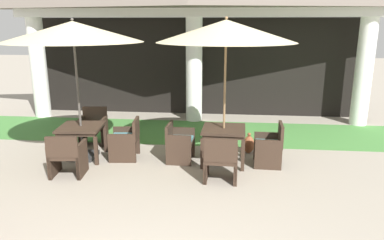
# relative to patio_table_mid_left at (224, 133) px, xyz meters

# --- Properties ---
(lawn_strip) EXTENTS (12.54, 2.26, 0.01)m
(lawn_strip) POSITION_rel_patio_table_mid_left_xyz_m (-0.95, 2.13, -0.64)
(lawn_strip) COLOR #47843D
(lawn_strip) RESTS_ON ground
(patio_table_mid_left) EXTENTS (0.90, 0.90, 0.75)m
(patio_table_mid_left) POSITION_rel_patio_table_mid_left_xyz_m (0.00, 0.00, 0.00)
(patio_table_mid_left) COLOR #38281E
(patio_table_mid_left) RESTS_ON ground
(patio_umbrella_mid_left) EXTENTS (2.72, 2.72, 2.96)m
(patio_umbrella_mid_left) POSITION_rel_patio_table_mid_left_xyz_m (-0.00, -0.00, 2.03)
(patio_umbrella_mid_left) COLOR #2D2D2D
(patio_umbrella_mid_left) RESTS_ON ground
(patio_chair_mid_left_west) EXTENTS (0.55, 0.65, 0.80)m
(patio_chair_mid_left_west) POSITION_rel_patio_table_mid_left_xyz_m (-0.94, 0.03, -0.25)
(patio_chair_mid_left_west) COLOR #38281E
(patio_chair_mid_left_west) RESTS_ON ground
(patio_chair_mid_left_east) EXTENTS (0.56, 0.61, 0.89)m
(patio_chair_mid_left_east) POSITION_rel_patio_table_mid_left_xyz_m (0.94, -0.03, -0.25)
(patio_chair_mid_left_east) COLOR #38281E
(patio_chair_mid_left_east) RESTS_ON ground
(patio_chair_mid_left_south) EXTENTS (0.63, 0.54, 0.88)m
(patio_chair_mid_left_south) POSITION_rel_patio_table_mid_left_xyz_m (-0.03, -0.94, -0.23)
(patio_chair_mid_left_south) COLOR #38281E
(patio_chair_mid_left_south) RESTS_ON ground
(patio_table_mid_right) EXTENTS (0.96, 0.96, 0.72)m
(patio_table_mid_right) POSITION_rel_patio_table_mid_left_xyz_m (-3.04, -0.04, -0.03)
(patio_table_mid_right) COLOR #38281E
(patio_table_mid_right) RESTS_ON ground
(patio_umbrella_mid_right) EXTENTS (2.81, 2.81, 2.94)m
(patio_umbrella_mid_right) POSITION_rel_patio_table_mid_left_xyz_m (-3.04, -0.04, 2.00)
(patio_umbrella_mid_right) COLOR #2D2D2D
(patio_umbrella_mid_right) RESTS_ON ground
(patio_chair_mid_right_north) EXTENTS (0.65, 0.56, 0.88)m
(patio_chair_mid_right_north) POSITION_rel_patio_table_mid_left_xyz_m (-3.13, 0.91, -0.22)
(patio_chair_mid_right_north) COLOR #38281E
(patio_chair_mid_right_north) RESTS_ON ground
(patio_chair_mid_right_east) EXTENTS (0.64, 0.67, 0.87)m
(patio_chair_mid_right_east) POSITION_rel_patio_table_mid_left_xyz_m (-2.09, 0.06, -0.24)
(patio_chair_mid_right_east) COLOR #38281E
(patio_chair_mid_right_east) RESTS_ON ground
(patio_chair_mid_right_south) EXTENTS (0.65, 0.62, 0.85)m
(patio_chair_mid_right_south) POSITION_rel_patio_table_mid_left_xyz_m (-2.95, -0.98, -0.24)
(patio_chair_mid_right_south) COLOR #38281E
(patio_chair_mid_right_south) RESTS_ON ground
(terracotta_urn) EXTENTS (0.25, 0.25, 0.48)m
(terracotta_urn) POSITION_rel_patio_table_mid_left_xyz_m (0.56, 0.64, -0.44)
(terracotta_urn) COLOR brown
(terracotta_urn) RESTS_ON ground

